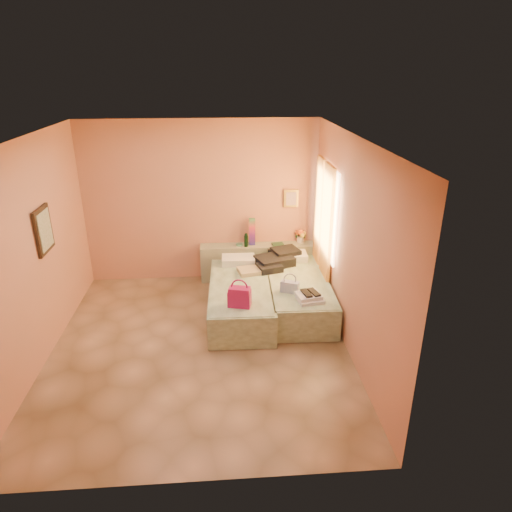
{
  "coord_description": "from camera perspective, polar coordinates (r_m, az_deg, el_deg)",
  "views": [
    {
      "loc": [
        0.36,
        -5.38,
        3.57
      ],
      "look_at": [
        0.84,
        0.85,
        0.96
      ],
      "focal_mm": 32.0,
      "sensor_mm": 36.0,
      "label": 1
    }
  ],
  "objects": [
    {
      "name": "ground",
      "position": [
        6.47,
        -6.96,
        -11.02
      ],
      "size": [
        4.5,
        4.5,
        0.0
      ],
      "primitive_type": "plane",
      "color": "tan",
      "rests_on": "ground"
    },
    {
      "name": "room_walls",
      "position": [
        6.21,
        -5.64,
        5.89
      ],
      "size": [
        4.02,
        4.51,
        2.81
      ],
      "color": "tan",
      "rests_on": "ground"
    },
    {
      "name": "headboard_ledge",
      "position": [
        8.18,
        0.3,
        -0.71
      ],
      "size": [
        2.05,
        0.3,
        0.65
      ],
      "primitive_type": "cube",
      "color": "gray",
      "rests_on": "ground"
    },
    {
      "name": "bed_left",
      "position": [
        7.06,
        -1.92,
        -5.39
      ],
      "size": [
        0.94,
        2.02,
        0.5
      ],
      "primitive_type": "cube",
      "rotation": [
        0.0,
        0.0,
        -0.02
      ],
      "color": "beige",
      "rests_on": "ground"
    },
    {
      "name": "bed_right",
      "position": [
        7.24,
        5.2,
        -4.72
      ],
      "size": [
        0.94,
        2.02,
        0.5
      ],
      "primitive_type": "cube",
      "rotation": [
        0.0,
        0.0,
        -0.02
      ],
      "color": "beige",
      "rests_on": "ground"
    },
    {
      "name": "water_bottle",
      "position": [
        7.93,
        -1.25,
        1.96
      ],
      "size": [
        0.08,
        0.08,
        0.23
      ],
      "primitive_type": "cylinder",
      "rotation": [
        0.0,
        0.0,
        0.37
      ],
      "color": "#133418",
      "rests_on": "headboard_ledge"
    },
    {
      "name": "rainbow_box",
      "position": [
        7.99,
        -0.5,
        3.06
      ],
      "size": [
        0.11,
        0.11,
        0.47
      ],
      "primitive_type": "cube",
      "rotation": [
        0.0,
        0.0,
        0.01
      ],
      "color": "#AF155B",
      "rests_on": "headboard_ledge"
    },
    {
      "name": "small_dish",
      "position": [
        8.02,
        -2.09,
        1.43
      ],
      "size": [
        0.14,
        0.14,
        0.03
      ],
      "primitive_type": "cylinder",
      "rotation": [
        0.0,
        0.0,
        -0.19
      ],
      "color": "#4C8C6F",
      "rests_on": "headboard_ledge"
    },
    {
      "name": "green_book",
      "position": [
        8.04,
        2.74,
        1.47
      ],
      "size": [
        0.22,
        0.17,
        0.03
      ],
      "primitive_type": "cube",
      "rotation": [
        0.0,
        0.0,
        0.14
      ],
      "color": "#25452D",
      "rests_on": "headboard_ledge"
    },
    {
      "name": "flower_vase",
      "position": [
        8.17,
        5.59,
        2.64
      ],
      "size": [
        0.24,
        0.24,
        0.27
      ],
      "primitive_type": "cube",
      "rotation": [
        0.0,
        0.0,
        0.13
      ],
      "color": "silver",
      "rests_on": "headboard_ledge"
    },
    {
      "name": "magenta_handbag",
      "position": [
        6.28,
        -2.07,
        -5.09
      ],
      "size": [
        0.34,
        0.24,
        0.29
      ],
      "primitive_type": "cube",
      "rotation": [
        0.0,
        0.0,
        -0.24
      ],
      "color": "#AF155B",
      "rests_on": "bed_left"
    },
    {
      "name": "khaki_garment",
      "position": [
        7.32,
        -0.67,
        -1.84
      ],
      "size": [
        0.45,
        0.4,
        0.07
      ],
      "primitive_type": "cube",
      "rotation": [
        0.0,
        0.0,
        0.22
      ],
      "color": "tan",
      "rests_on": "bed_left"
    },
    {
      "name": "clothes_pile",
      "position": [
        7.59,
        2.72,
        -0.44
      ],
      "size": [
        0.83,
        0.83,
        0.19
      ],
      "primitive_type": "cube",
      "rotation": [
        0.0,
        0.0,
        0.37
      ],
      "color": "black",
      "rests_on": "bed_right"
    },
    {
      "name": "blue_handbag",
      "position": [
        6.7,
        4.24,
        -3.86
      ],
      "size": [
        0.29,
        0.21,
        0.17
      ],
      "primitive_type": "cube",
      "rotation": [
        0.0,
        0.0,
        -0.42
      ],
      "color": "#394B8A",
      "rests_on": "bed_right"
    },
    {
      "name": "towel_stack",
      "position": [
        6.5,
        6.78,
        -5.21
      ],
      "size": [
        0.39,
        0.35,
        0.1
      ],
      "primitive_type": "cube",
      "rotation": [
        0.0,
        0.0,
        0.15
      ],
      "color": "white",
      "rests_on": "bed_right"
    },
    {
      "name": "sandal_pair",
      "position": [
        6.49,
        6.81,
        -4.61
      ],
      "size": [
        0.23,
        0.28,
        0.03
      ],
      "primitive_type": "cube",
      "rotation": [
        0.0,
        0.0,
        0.21
      ],
      "color": "black",
      "rests_on": "towel_stack"
    }
  ]
}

